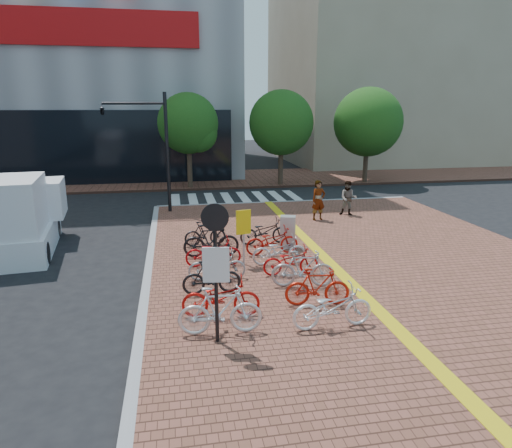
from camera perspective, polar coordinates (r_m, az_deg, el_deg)
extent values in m
plane|color=black|center=(13.47, 3.68, -8.52)|extent=(120.00, 120.00, 0.00)
cube|color=brown|center=(10.63, 27.49, -16.55)|extent=(14.00, 34.00, 0.15)
cube|color=gold|center=(10.06, 22.82, -17.33)|extent=(0.40, 34.00, 0.01)
cube|color=gray|center=(8.78, -15.57, -22.39)|extent=(0.25, 34.00, 0.15)
cube|color=gray|center=(25.31, 3.73, 2.69)|extent=(14.00, 0.25, 0.15)
cube|color=brown|center=(33.56, -5.03, 5.62)|extent=(70.00, 8.00, 0.15)
cube|color=gray|center=(48.93, 16.00, 18.42)|extent=(20.00, 18.00, 18.00)
cube|color=silver|center=(26.54, -10.03, 2.90)|extent=(0.50, 4.00, 0.01)
cube|color=silver|center=(26.56, -7.87, 3.00)|extent=(0.50, 4.00, 0.01)
cube|color=silver|center=(26.62, -5.72, 3.09)|extent=(0.50, 4.00, 0.01)
cube|color=silver|center=(26.72, -3.58, 3.18)|extent=(0.50, 4.00, 0.01)
cube|color=silver|center=(26.85, -1.46, 3.26)|extent=(0.50, 4.00, 0.01)
cube|color=silver|center=(27.02, 0.64, 3.33)|extent=(0.50, 4.00, 0.01)
cube|color=silver|center=(27.22, 2.71, 3.41)|extent=(0.50, 4.00, 0.01)
cube|color=silver|center=(27.46, 4.75, 3.47)|extent=(0.50, 4.00, 0.01)
cylinder|color=#38281E|center=(29.78, -8.29, 7.05)|extent=(0.32, 0.32, 2.60)
sphere|color=#194714|center=(29.55, -8.49, 12.34)|extent=(3.80, 3.80, 3.80)
sphere|color=#194714|center=(29.31, -7.23, 11.19)|extent=(2.40, 2.40, 2.40)
cylinder|color=#38281E|center=(30.59, 3.10, 7.38)|extent=(0.32, 0.32, 2.60)
sphere|color=#194714|center=(30.36, 3.17, 12.53)|extent=(4.20, 4.20, 4.20)
sphere|color=#194714|center=(30.25, 4.42, 11.37)|extent=(2.40, 2.40, 2.40)
cylinder|color=#38281E|center=(32.50, 13.53, 7.43)|extent=(0.32, 0.32, 2.60)
sphere|color=#194714|center=(32.29, 13.83, 12.27)|extent=(4.60, 4.60, 4.60)
sphere|color=#194714|center=(32.29, 14.97, 11.13)|extent=(2.40, 2.40, 2.40)
imported|color=white|center=(10.66, -4.50, -10.74)|extent=(1.97, 0.66, 1.17)
imported|color=red|center=(11.51, -4.42, -9.13)|extent=(2.01, 0.89, 1.02)
imported|color=black|center=(12.86, -5.57, -6.62)|extent=(1.65, 0.49, 0.99)
imported|color=#A6A6AB|center=(13.88, -4.90, -5.15)|extent=(1.76, 0.67, 0.91)
imported|color=#B50C10|center=(15.03, -5.37, -3.50)|extent=(1.83, 0.65, 0.96)
imported|color=black|center=(15.93, -5.62, -2.07)|extent=(1.94, 0.56, 1.17)
imported|color=black|center=(17.26, -6.38, -1.16)|extent=(1.62, 0.64, 0.94)
imported|color=white|center=(11.08, 9.53, -10.23)|extent=(2.00, 0.78, 1.04)
imported|color=#B51C0C|center=(12.20, 7.68, -7.79)|extent=(1.76, 0.69, 1.03)
imported|color=#AAAAAF|center=(13.32, 5.89, -5.60)|extent=(1.90, 0.82, 1.11)
imported|color=#B90D0D|center=(14.23, 4.37, -4.63)|extent=(1.76, 0.67, 0.92)
imported|color=silver|center=(15.15, 2.95, -3.31)|extent=(1.84, 0.66, 0.96)
imported|color=#9F120B|center=(16.13, 2.02, -2.12)|extent=(1.92, 0.76, 0.99)
imported|color=black|center=(17.33, 1.07, -0.91)|extent=(1.93, 0.75, 1.00)
imported|color=gray|center=(21.11, 7.82, 2.95)|extent=(0.74, 0.56, 1.84)
imported|color=#4D4F62|center=(22.31, 11.46, 3.19)|extent=(1.00, 0.91, 1.66)
cube|color=silver|center=(16.91, 3.99, -0.99)|extent=(0.65, 0.55, 1.20)
cylinder|color=#B7B7BC|center=(15.01, -1.55, -1.77)|extent=(0.08, 0.08, 1.81)
cube|color=yellow|center=(14.82, -1.54, 0.23)|extent=(0.50, 0.16, 0.80)
cylinder|color=black|center=(9.95, -5.03, -6.42)|extent=(0.10, 0.10, 3.15)
cylinder|color=black|center=(9.50, -5.17, 0.85)|extent=(0.59, 0.13, 0.59)
cube|color=silver|center=(9.80, -5.03, -5.12)|extent=(0.58, 0.13, 0.79)
cylinder|color=black|center=(22.83, -11.02, 8.67)|extent=(0.17, 0.17, 5.76)
cylinder|color=black|center=(22.78, -15.05, 14.36)|extent=(2.88, 0.12, 0.12)
imported|color=black|center=(22.93, -18.69, 13.38)|extent=(0.25, 1.19, 0.48)
cube|color=white|center=(19.02, -27.06, -1.62)|extent=(2.68, 5.19, 0.99)
cube|color=white|center=(20.14, -26.82, 2.80)|extent=(2.34, 2.34, 1.44)
cube|color=white|center=(17.86, -28.02, 1.88)|extent=(2.56, 3.34, 1.99)
cylinder|color=black|center=(20.91, -28.79, -0.79)|extent=(0.33, 0.80, 0.77)
cylinder|color=black|center=(20.59, -23.69, -0.41)|extent=(0.33, 0.80, 0.77)
cylinder|color=black|center=(17.21, -24.87, -3.33)|extent=(0.33, 0.80, 0.77)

